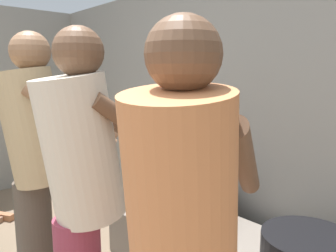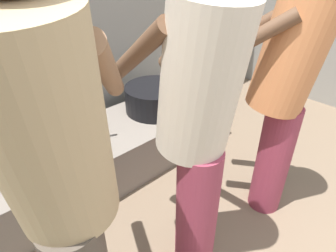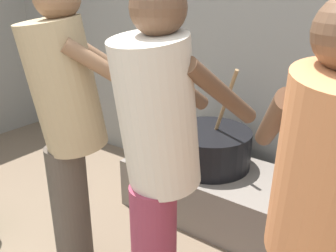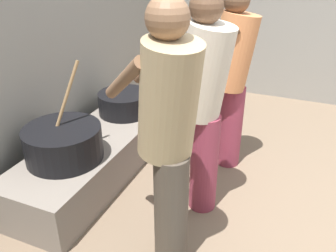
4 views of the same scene
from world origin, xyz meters
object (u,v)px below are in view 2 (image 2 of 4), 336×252
Objects in this scene: cooking_pot_main at (46,136)px; cooking_pot_secondary at (155,98)px; cook_in_tan_shirt at (61,181)px; cook_in_orange_shirt at (285,84)px; cook_in_cream_shirt at (198,120)px.

cooking_pot_secondary is (0.87, -0.01, -0.03)m from cooking_pot_main.
cooking_pot_main is 0.45× the size of cook_in_tan_shirt.
cook_in_tan_shirt reaches higher than cooking_pot_secondary.
cook_in_orange_shirt is at bearing -85.71° from cooking_pot_secondary.
cooking_pot_secondary is at bearing -0.96° from cooking_pot_main.
cook_in_tan_shirt is 1.02× the size of cook_in_cream_shirt.
cooking_pot_main is 0.87m from cooking_pot_secondary.
cook_in_orange_shirt is (0.07, -0.97, 0.40)m from cooking_pot_secondary.
cooking_pot_main is at bearing 133.86° from cook_in_orange_shirt.
cooking_pot_secondary is at bearing 39.21° from cook_in_tan_shirt.
cooking_pot_secondary is 0.31× the size of cook_in_cream_shirt.
cook_in_orange_shirt is 0.97× the size of cook_in_cream_shirt.
cooking_pot_secondary is 1.53m from cook_in_tan_shirt.
cook_in_cream_shirt is at bearing 176.97° from cook_in_orange_shirt.
cook_in_tan_shirt reaches higher than cook_in_cream_shirt.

